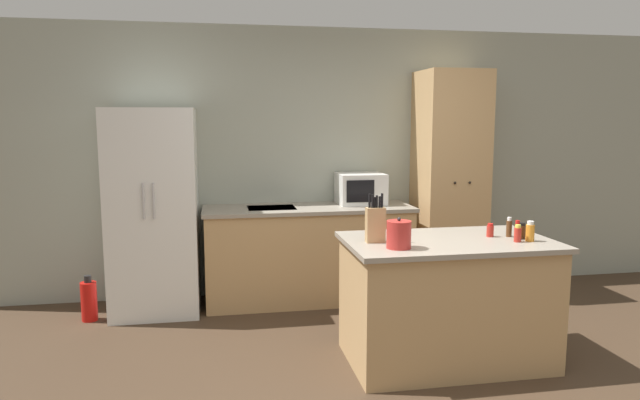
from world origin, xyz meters
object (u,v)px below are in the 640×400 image
(kettle, at_px, (399,235))
(fire_extinguisher, at_px, (89,301))
(refrigerator, at_px, (154,211))
(microwave, at_px, (361,189))
(spice_bottle_amber_oil, at_px, (517,231))
(spice_bottle_short_red, at_px, (490,230))
(pantry_cabinet, at_px, (449,184))
(knife_block, at_px, (375,224))
(spice_bottle_pale_salt, at_px, (518,234))
(spice_bottle_orange_cap, at_px, (522,231))
(spice_bottle_green_herb, at_px, (530,232))
(spice_bottle_tall_dark, at_px, (509,228))

(kettle, distance_m, fire_extinguisher, 2.84)
(refrigerator, bearing_deg, microwave, 4.12)
(spice_bottle_amber_oil, height_order, kettle, kettle)
(spice_bottle_short_red, bearing_deg, kettle, -162.78)
(pantry_cabinet, bearing_deg, spice_bottle_short_red, -102.24)
(refrigerator, xyz_separation_m, spice_bottle_short_red, (2.47, -1.46, 0.02))
(spice_bottle_amber_oil, bearing_deg, refrigerator, 148.78)
(microwave, distance_m, knife_block, 1.66)
(fire_extinguisher, bearing_deg, kettle, -33.84)
(knife_block, bearing_deg, spice_bottle_amber_oil, -5.30)
(spice_bottle_short_red, xyz_separation_m, kettle, (-0.76, -0.24, 0.05))
(spice_bottle_pale_salt, distance_m, kettle, 0.86)
(microwave, height_order, fire_extinguisher, microwave)
(refrigerator, bearing_deg, spice_bottle_orange_cap, -30.26)
(spice_bottle_green_herb, distance_m, spice_bottle_pale_salt, 0.10)
(microwave, relative_size, spice_bottle_tall_dark, 3.13)
(spice_bottle_orange_cap, bearing_deg, knife_block, 176.54)
(microwave, height_order, spice_bottle_tall_dark, microwave)
(spice_bottle_amber_oil, distance_m, spice_bottle_orange_cap, 0.06)
(spice_bottle_amber_oil, bearing_deg, spice_bottle_pale_salt, -116.83)
(spice_bottle_orange_cap, bearing_deg, microwave, 113.55)
(refrigerator, distance_m, microwave, 1.94)
(knife_block, distance_m, spice_bottle_pale_salt, 0.98)
(refrigerator, distance_m, knife_block, 2.20)
(refrigerator, height_order, spice_bottle_orange_cap, refrigerator)
(kettle, bearing_deg, pantry_cabinet, 58.17)
(knife_block, xyz_separation_m, spice_bottle_pale_salt, (0.96, -0.17, -0.07))
(refrigerator, bearing_deg, kettle, -44.71)
(refrigerator, distance_m, kettle, 2.41)
(microwave, relative_size, spice_bottle_orange_cap, 3.96)
(fire_extinguisher, bearing_deg, spice_bottle_amber_oil, -23.96)
(refrigerator, relative_size, knife_block, 5.39)
(spice_bottle_short_red, bearing_deg, spice_bottle_orange_cap, -26.44)
(spice_bottle_amber_oil, bearing_deg, spice_bottle_tall_dark, 93.60)
(fire_extinguisher, bearing_deg, spice_bottle_green_herb, -24.60)
(spice_bottle_short_red, xyz_separation_m, spice_bottle_pale_salt, (0.10, -0.20, 0.01))
(spice_bottle_tall_dark, relative_size, spice_bottle_pale_salt, 1.18)
(refrigerator, bearing_deg, spice_bottle_amber_oil, -31.22)
(refrigerator, relative_size, kettle, 8.88)
(microwave, distance_m, spice_bottle_orange_cap, 1.85)
(spice_bottle_amber_oil, bearing_deg, spice_bottle_green_herb, -50.23)
(spice_bottle_short_red, relative_size, spice_bottle_green_herb, 0.68)
(kettle, bearing_deg, spice_bottle_green_herb, 2.54)
(spice_bottle_short_red, bearing_deg, refrigerator, 149.46)
(spice_bottle_pale_salt, xyz_separation_m, spice_bottle_orange_cap, (0.09, 0.10, -0.00))
(spice_bottle_pale_salt, bearing_deg, kettle, -177.49)
(knife_block, relative_size, fire_extinguisher, 0.85)
(knife_block, height_order, spice_bottle_pale_salt, knife_block)
(knife_block, xyz_separation_m, spice_bottle_short_red, (0.86, 0.03, -0.08))
(refrigerator, relative_size, spice_bottle_short_red, 18.80)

